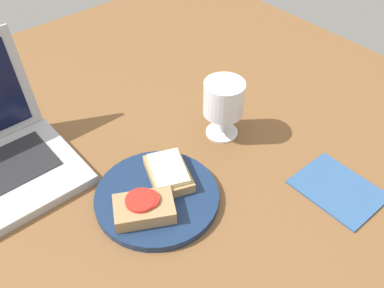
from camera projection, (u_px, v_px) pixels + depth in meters
The scene contains 6 objects.
wooden_table at pixel (159, 194), 76.30cm from camera, with size 140.00×140.00×3.00cm, color brown.
plate at pixel (157, 197), 72.98cm from camera, with size 21.26×21.26×1.41cm, color navy.
sandwich_with_tomato at pixel (144, 208), 68.55cm from camera, with size 11.41×10.03×3.07cm.
sandwich_with_cheese at pixel (168, 172), 74.68cm from camera, with size 9.66×11.48×2.63cm.
wine_glass at pixel (224, 101), 80.65cm from camera, with size 7.82×7.82×12.05cm.
napkin at pixel (338, 189), 74.92cm from camera, with size 11.20×14.31×0.40cm, color #33598C.
Camera 1 is at (-27.78, -41.65, 60.07)cm, focal length 40.00 mm.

